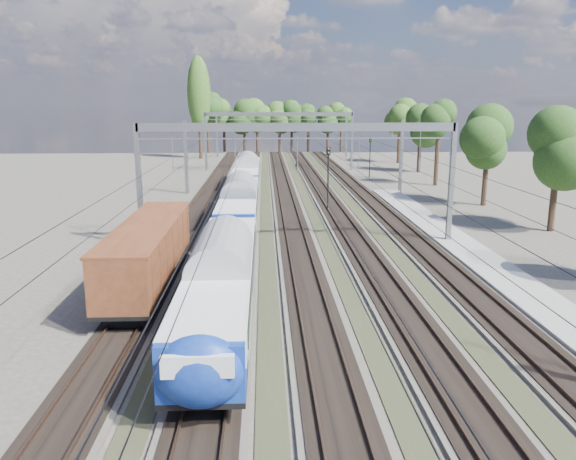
{
  "coord_description": "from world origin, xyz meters",
  "views": [
    {
      "loc": [
        -2.43,
        -10.87,
        10.39
      ],
      "look_at": [
        -0.99,
        22.59,
        2.8
      ],
      "focal_mm": 35.0,
      "sensor_mm": 36.0,
      "label": 1
    }
  ],
  "objects_px": {
    "freight_boxcar": "(148,251)",
    "signal_near": "(328,171)",
    "emu_train": "(240,198)",
    "signal_far": "(370,152)",
    "worker": "(297,163)"
  },
  "relations": [
    {
      "from": "emu_train",
      "to": "freight_boxcar",
      "type": "relative_size",
      "value": 4.42
    },
    {
      "from": "freight_boxcar",
      "to": "emu_train",
      "type": "bearing_deg",
      "value": 74.1
    },
    {
      "from": "freight_boxcar",
      "to": "worker",
      "type": "relative_size",
      "value": 7.35
    },
    {
      "from": "signal_far",
      "to": "freight_boxcar",
      "type": "bearing_deg",
      "value": -98.81
    },
    {
      "from": "freight_boxcar",
      "to": "signal_near",
      "type": "bearing_deg",
      "value": 60.91
    },
    {
      "from": "freight_boxcar",
      "to": "signal_far",
      "type": "xyz_separation_m",
      "value": [
        21.63,
        48.34,
        1.38
      ]
    },
    {
      "from": "emu_train",
      "to": "signal_near",
      "type": "height_order",
      "value": "signal_near"
    },
    {
      "from": "signal_near",
      "to": "signal_far",
      "type": "xyz_separation_m",
      "value": [
        8.84,
        25.37,
        -0.36
      ]
    },
    {
      "from": "emu_train",
      "to": "worker",
      "type": "height_order",
      "value": "emu_train"
    },
    {
      "from": "freight_boxcar",
      "to": "signal_near",
      "type": "xyz_separation_m",
      "value": [
        12.79,
        22.98,
        1.75
      ]
    },
    {
      "from": "emu_train",
      "to": "signal_far",
      "type": "xyz_separation_m",
      "value": [
        17.13,
        32.54,
        1.06
      ]
    },
    {
      "from": "signal_near",
      "to": "signal_far",
      "type": "height_order",
      "value": "signal_near"
    },
    {
      "from": "signal_far",
      "to": "emu_train",
      "type": "bearing_deg",
      "value": -102.47
    },
    {
      "from": "freight_boxcar",
      "to": "signal_far",
      "type": "height_order",
      "value": "signal_far"
    },
    {
      "from": "worker",
      "to": "signal_near",
      "type": "xyz_separation_m",
      "value": [
        0.93,
        -36.26,
        3.01
      ]
    }
  ]
}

